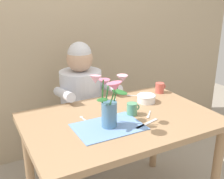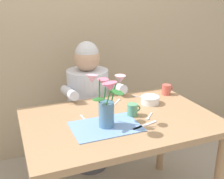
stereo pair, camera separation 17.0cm
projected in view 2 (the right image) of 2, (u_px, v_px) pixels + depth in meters
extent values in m
cube|color=tan|center=(74.00, 21.00, 2.48)|extent=(4.00, 0.10, 2.50)
cube|color=#9E7A56|center=(120.00, 121.00, 1.73)|extent=(1.20, 0.80, 0.04)
cylinder|color=#9E7A56|center=(32.00, 161.00, 1.96)|extent=(0.06, 0.06, 0.70)
cylinder|color=#9E7A56|center=(162.00, 134.00, 2.34)|extent=(0.06, 0.06, 0.70)
cylinder|color=#4C4C56|center=(90.00, 146.00, 2.44)|extent=(0.30, 0.30, 0.40)
cylinder|color=silver|center=(88.00, 99.00, 2.29)|extent=(0.34, 0.34, 0.50)
sphere|color=tan|center=(87.00, 58.00, 2.18)|extent=(0.21, 0.21, 0.21)
sphere|color=silver|center=(87.00, 53.00, 2.16)|extent=(0.19, 0.19, 0.19)
cylinder|color=silver|center=(69.00, 93.00, 2.06)|extent=(0.07, 0.33, 0.12)
cylinder|color=silver|center=(116.00, 87.00, 2.19)|extent=(0.07, 0.33, 0.12)
cube|color=#6B93D1|center=(106.00, 126.00, 1.61)|extent=(0.40, 0.28, 0.00)
cylinder|color=teal|center=(106.00, 115.00, 1.59)|extent=(0.09, 0.09, 0.16)
cylinder|color=#2D7533|center=(113.00, 95.00, 1.56)|extent=(0.04, 0.04, 0.17)
cone|color=pink|center=(120.00, 79.00, 1.55)|extent=(0.08, 0.08, 0.05)
sphere|color=#E5D14C|center=(120.00, 78.00, 1.55)|extent=(0.02, 0.02, 0.02)
cylinder|color=#2D7533|center=(105.00, 96.00, 1.59)|extent=(0.01, 0.06, 0.14)
cone|color=#DB6684|center=(103.00, 82.00, 1.61)|extent=(0.08, 0.08, 0.04)
sphere|color=#E5D14C|center=(103.00, 81.00, 1.60)|extent=(0.02, 0.02, 0.02)
cylinder|color=#2D7533|center=(99.00, 95.00, 1.53)|extent=(0.01, 0.04, 0.19)
cone|color=pink|center=(92.00, 79.00, 1.49)|extent=(0.09, 0.09, 0.05)
sphere|color=#E5D14C|center=(92.00, 78.00, 1.49)|extent=(0.02, 0.02, 0.02)
cylinder|color=#2D7533|center=(108.00, 99.00, 1.51)|extent=(0.04, 0.06, 0.17)
cone|color=#DB6684|center=(110.00, 87.00, 1.44)|extent=(0.12, 0.12, 0.06)
sphere|color=#E5D14C|center=(110.00, 86.00, 1.44)|extent=(0.02, 0.02, 0.02)
ellipsoid|color=#2D7533|center=(99.00, 99.00, 1.51)|extent=(0.10, 0.07, 0.03)
ellipsoid|color=#2D7533|center=(117.00, 92.00, 1.53)|extent=(0.10, 0.08, 0.04)
cylinder|color=white|center=(150.00, 100.00, 1.95)|extent=(0.13, 0.13, 0.05)
torus|color=white|center=(150.00, 97.00, 1.94)|extent=(0.14, 0.14, 0.01)
cube|color=silver|center=(145.00, 125.00, 1.63)|extent=(0.19, 0.07, 0.00)
cylinder|color=#CC564C|center=(166.00, 90.00, 2.12)|extent=(0.07, 0.07, 0.08)
torus|color=#CC564C|center=(170.00, 89.00, 2.14)|extent=(0.04, 0.01, 0.04)
cylinder|color=#569970|center=(132.00, 110.00, 1.75)|extent=(0.07, 0.07, 0.08)
torus|color=#569970|center=(138.00, 108.00, 1.76)|extent=(0.04, 0.01, 0.04)
cube|color=silver|center=(141.00, 97.00, 2.09)|extent=(0.09, 0.06, 0.00)
ellipsoid|color=silver|center=(134.00, 96.00, 2.09)|extent=(0.03, 0.03, 0.01)
cube|color=silver|center=(150.00, 115.00, 1.76)|extent=(0.08, 0.08, 0.00)
ellipsoid|color=silver|center=(148.00, 119.00, 1.71)|extent=(0.03, 0.03, 0.01)
cube|color=silver|center=(116.00, 102.00, 1.97)|extent=(0.08, 0.08, 0.00)
ellipsoid|color=silver|center=(119.00, 100.00, 2.02)|extent=(0.03, 0.03, 0.01)
cube|color=silver|center=(85.00, 119.00, 1.71)|extent=(0.02, 0.10, 0.00)
ellipsoid|color=silver|center=(81.00, 116.00, 1.75)|extent=(0.02, 0.03, 0.01)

